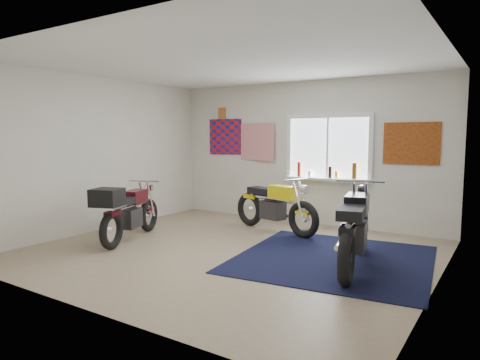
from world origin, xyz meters
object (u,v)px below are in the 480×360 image
Objects in this scene: navy_rug at (333,259)px; maroon_tourer at (127,212)px; yellow_triumph at (275,207)px; black_chrome_bike at (354,231)px.

maroon_tourer reaches higher than navy_rug.
maroon_tourer is (-1.62, -1.92, 0.05)m from yellow_triumph.
maroon_tourer is at bearing -114.34° from yellow_triumph.
yellow_triumph is (-1.49, 1.07, 0.42)m from navy_rug.
yellow_triumph is at bearing 43.82° from black_chrome_bike.
maroon_tourer is at bearing -164.75° from navy_rug.
navy_rug is at bearing -19.97° from yellow_triumph.
yellow_triumph is 1.05× the size of maroon_tourer.
maroon_tourer is (-3.11, -0.85, 0.48)m from navy_rug.
black_chrome_bike is (1.83, -1.27, 0.05)m from yellow_triumph.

